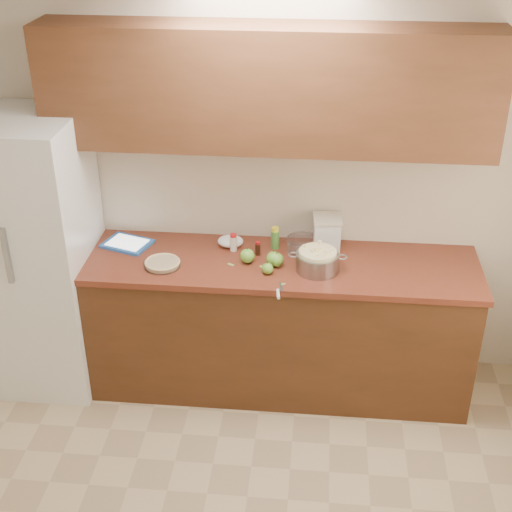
# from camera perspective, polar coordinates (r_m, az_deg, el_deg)

# --- Properties ---
(room_shell) EXTENTS (3.60, 3.60, 3.60)m
(room_shell) POSITION_cam_1_polar(r_m,az_deg,el_deg) (2.94, -1.80, -8.09)
(room_shell) COLOR tan
(room_shell) RESTS_ON ground
(counter_run) EXTENTS (2.64, 0.68, 0.92)m
(counter_run) POSITION_cam_1_polar(r_m,az_deg,el_deg) (4.62, 0.61, -5.35)
(counter_run) COLOR #502A16
(counter_run) RESTS_ON ground
(upper_cabinets) EXTENTS (2.60, 0.34, 0.70)m
(upper_cabinets) POSITION_cam_1_polar(r_m,az_deg,el_deg) (4.12, 0.92, 13.25)
(upper_cabinets) COLOR brown
(upper_cabinets) RESTS_ON room_shell
(fridge) EXTENTS (0.70, 0.70, 1.80)m
(fridge) POSITION_cam_1_polar(r_m,az_deg,el_deg) (4.69, -17.23, 0.03)
(fridge) COLOR white
(fridge) RESTS_ON ground
(pie) EXTENTS (0.22, 0.22, 0.04)m
(pie) POSITION_cam_1_polar(r_m,az_deg,el_deg) (4.35, -7.49, -0.59)
(pie) COLOR silver
(pie) RESTS_ON counter_run
(colander) EXTENTS (0.35, 0.26, 0.13)m
(colander) POSITION_cam_1_polar(r_m,az_deg,el_deg) (4.27, 4.94, -0.39)
(colander) COLOR gray
(colander) RESTS_ON counter_run
(flour_canister) EXTENTS (0.19, 0.19, 0.22)m
(flour_canister) POSITION_cam_1_polar(r_m,az_deg,el_deg) (4.50, 5.69, 1.90)
(flour_canister) COLOR silver
(flour_canister) RESTS_ON counter_run
(tablet) EXTENTS (0.34, 0.30, 0.02)m
(tablet) POSITION_cam_1_polar(r_m,az_deg,el_deg) (4.63, -10.26, 0.98)
(tablet) COLOR blue
(tablet) RESTS_ON counter_run
(paring_knife) EXTENTS (0.04, 0.18, 0.02)m
(paring_knife) POSITION_cam_1_polar(r_m,az_deg,el_deg) (4.05, 1.82, -2.97)
(paring_knife) COLOR gray
(paring_knife) RESTS_ON counter_run
(lemon_bottle) EXTENTS (0.05, 0.05, 0.14)m
(lemon_bottle) POSITION_cam_1_polar(r_m,az_deg,el_deg) (4.49, 1.54, 1.43)
(lemon_bottle) COLOR #4C8C38
(lemon_bottle) RESTS_ON counter_run
(cinnamon_shaker) EXTENTS (0.05, 0.05, 0.12)m
(cinnamon_shaker) POSITION_cam_1_polar(r_m,az_deg,el_deg) (4.47, -1.81, 1.09)
(cinnamon_shaker) COLOR beige
(cinnamon_shaker) RESTS_ON counter_run
(vanilla_bottle) EXTENTS (0.03, 0.03, 0.09)m
(vanilla_bottle) POSITION_cam_1_polar(r_m,az_deg,el_deg) (4.42, 0.15, 0.61)
(vanilla_bottle) COLOR black
(vanilla_bottle) RESTS_ON counter_run
(mixing_bowl) EXTENTS (0.22, 0.22, 0.08)m
(mixing_bowl) POSITION_cam_1_polar(r_m,az_deg,el_deg) (4.49, 3.79, 1.00)
(mixing_bowl) COLOR silver
(mixing_bowl) RESTS_ON counter_run
(paper_towel) EXTENTS (0.18, 0.15, 0.07)m
(paper_towel) POSITION_cam_1_polar(r_m,az_deg,el_deg) (4.53, -2.06, 1.19)
(paper_towel) COLOR white
(paper_towel) RESTS_ON counter_run
(apple_left) EXTENTS (0.09, 0.09, 0.10)m
(apple_left) POSITION_cam_1_polar(r_m,az_deg,el_deg) (4.34, -0.70, 0.01)
(apple_left) COLOR #66A631
(apple_left) RESTS_ON counter_run
(apple_center) EXTENTS (0.09, 0.09, 0.10)m
(apple_center) POSITION_cam_1_polar(r_m,az_deg,el_deg) (4.31, 1.42, -0.21)
(apple_center) COLOR #66A631
(apple_center) RESTS_ON counter_run
(apple_front) EXTENTS (0.07, 0.07, 0.08)m
(apple_front) POSITION_cam_1_polar(r_m,az_deg,el_deg) (4.23, 0.93, -1.00)
(apple_front) COLOR #66A631
(apple_front) RESTS_ON counter_run
(apple_extra) EXTENTS (0.09, 0.09, 0.10)m
(apple_extra) POSITION_cam_1_polar(r_m,az_deg,el_deg) (4.30, 1.65, -0.31)
(apple_extra) COLOR #66A631
(apple_extra) RESTS_ON counter_run
(peel_a) EXTENTS (0.04, 0.04, 0.00)m
(peel_a) POSITION_cam_1_polar(r_m,az_deg,el_deg) (4.31, 0.49, -0.89)
(peel_a) COLOR #8BA952
(peel_a) RESTS_ON counter_run
(peel_b) EXTENTS (0.05, 0.04, 0.00)m
(peel_b) POSITION_cam_1_polar(r_m,az_deg,el_deg) (4.34, -2.02, -0.69)
(peel_b) COLOR #8BA952
(peel_b) RESTS_ON counter_run
(peel_c) EXTENTS (0.03, 0.02, 0.00)m
(peel_c) POSITION_cam_1_polar(r_m,az_deg,el_deg) (4.14, 2.19, -2.25)
(peel_c) COLOR #8BA952
(peel_c) RESTS_ON counter_run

